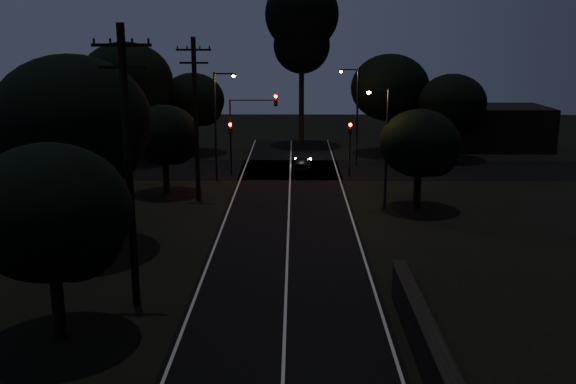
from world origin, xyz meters
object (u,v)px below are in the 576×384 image
object	(u,v)px
streetlight_b	(355,110)
car	(302,163)
signal_mast	(252,119)
streetlight_a	(218,119)
utility_pole_far	(196,117)
signal_right	(350,139)
streetlight_c	(384,140)
utility_pole_mid	(128,165)
tall_pine	(302,24)
signal_left	(231,139)

from	to	relation	value
streetlight_b	car	xyz separation A→B (m)	(-4.37, -2.29, -4.04)
streetlight_b	car	distance (m)	6.38
car	signal_mast	bearing A→B (deg)	28.02
streetlight_a	streetlight_b	xyz separation A→B (m)	(10.61, 6.00, 0.00)
utility_pole_far	car	bearing A→B (deg)	54.46
signal_right	streetlight_b	size ratio (longest dim) A/B	0.51
streetlight_c	car	bearing A→B (deg)	112.70
streetlight_c	streetlight_b	bearing A→B (deg)	92.14
utility_pole_mid	tall_pine	bearing A→B (deg)	80.07
signal_left	streetlight_b	size ratio (longest dim) A/B	0.51
streetlight_a	streetlight_c	world-z (taller)	streetlight_a
streetlight_b	utility_pole_mid	bearing A→B (deg)	-111.30
streetlight_a	utility_pole_mid	bearing A→B (deg)	-91.73
signal_mast	streetlight_c	distance (m)	13.28
utility_pole_mid	signal_mast	xyz separation A→B (m)	(3.09, 24.99, -1.40)
signal_left	signal_right	size ratio (longest dim) A/B	1.00
signal_right	signal_mast	size ratio (longest dim) A/B	0.66
streetlight_b	streetlight_c	distance (m)	14.01
signal_right	utility_pole_mid	bearing A→B (deg)	-112.99
car	signal_left	bearing A→B (deg)	21.26
tall_pine	streetlight_b	bearing A→B (deg)	-68.62
utility_pole_far	signal_left	world-z (taller)	utility_pole_far
tall_pine	car	xyz separation A→B (m)	(-0.07, -13.29, -11.06)
utility_pole_mid	signal_left	bearing A→B (deg)	86.79
tall_pine	utility_pole_far	bearing A→B (deg)	-106.93
tall_pine	streetlight_b	xyz separation A→B (m)	(4.31, -11.00, -7.02)
streetlight_a	car	world-z (taller)	streetlight_a
utility_pole_mid	streetlight_b	size ratio (longest dim) A/B	1.38
utility_pole_mid	signal_mast	world-z (taller)	utility_pole_mid
utility_pole_mid	tall_pine	size ratio (longest dim) A/B	0.68
signal_right	streetlight_a	size ratio (longest dim) A/B	0.51
streetlight_c	utility_pole_mid	bearing A→B (deg)	-128.26
car	tall_pine	bearing A→B (deg)	-86.28
signal_left	streetlight_b	xyz separation A→B (m)	(9.91, 4.01, 1.80)
signal_left	signal_right	world-z (taller)	same
signal_right	car	xyz separation A→B (m)	(-3.67, 1.72, -2.24)
signal_right	streetlight_b	distance (m)	4.45
signal_mast	streetlight_b	bearing A→B (deg)	25.99
utility_pole_mid	car	size ratio (longest dim) A/B	3.13
utility_pole_mid	car	world-z (taller)	utility_pole_mid
signal_mast	streetlight_a	xyz separation A→B (m)	(-2.39, -1.99, 0.30)
streetlight_a	streetlight_b	distance (m)	12.19
signal_left	streetlight_c	xyz separation A→B (m)	(10.43, -9.99, 1.51)
utility_pole_mid	streetlight_b	distance (m)	31.15
signal_mast	car	size ratio (longest dim) A/B	1.78
signal_left	tall_pine	bearing A→B (deg)	69.54
utility_pole_far	signal_mast	size ratio (longest dim) A/B	1.68
signal_right	signal_mast	bearing A→B (deg)	179.97
utility_pole_far	car	size ratio (longest dim) A/B	2.99
signal_right	tall_pine	bearing A→B (deg)	103.49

